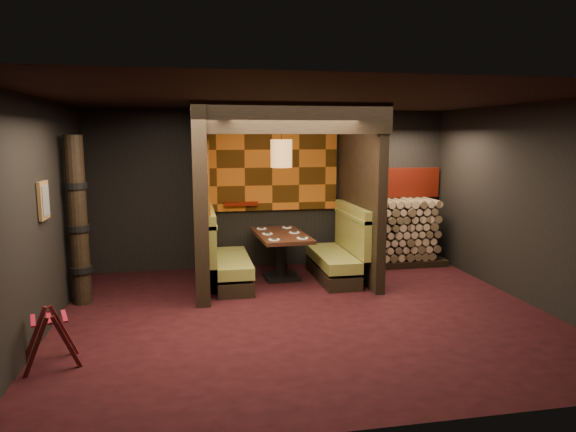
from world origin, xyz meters
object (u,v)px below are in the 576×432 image
Objects in this scene: booth_bench_right at (338,255)px; firewood_stack at (398,232)px; dining_table at (281,247)px; pendant_lamp at (281,153)px; luggage_rack at (50,336)px; booth_bench_left at (225,260)px; totem_column at (78,222)px.

firewood_stack is (1.35, 0.70, 0.21)m from booth_bench_right.
firewood_stack is (2.30, 0.52, 0.07)m from dining_table.
luggage_rack is at bearing -136.99° from pendant_lamp.
booth_bench_right is 1.95m from pendant_lamp.
firewood_stack reaches higher than dining_table.
booth_bench_left is 1.64× the size of pendant_lamp.
booth_bench_left and booth_bench_right have the same top height.
dining_table is 2.36m from firewood_stack.
booth_bench_right is at bearing -152.65° from firewood_stack.
firewood_stack is (2.30, 0.57, -1.49)m from pendant_lamp.
dining_table reaches higher than luggage_rack.
luggage_rack is (-3.90, -2.62, -0.09)m from booth_bench_right.
booth_bench_left is 2.30m from totem_column.
luggage_rack is 6.22m from firewood_stack.
pendant_lamp is at bearing 172.05° from booth_bench_right.
totem_column is (-3.98, -0.55, 0.79)m from booth_bench_right.
totem_column is (-0.08, 2.07, 0.87)m from luggage_rack.
booth_bench_left is at bearing -169.06° from dining_table.
pendant_lamp is 4.42m from luggage_rack.
firewood_stack is at bearing 12.17° from booth_bench_left.
totem_column is at bearing 92.23° from luggage_rack.
totem_column is (-3.03, -0.73, 0.65)m from dining_table.
totem_column is at bearing -165.25° from booth_bench_left.
firewood_stack is (5.33, 1.25, -0.57)m from totem_column.
pendant_lamp reaches higher than luggage_rack.
booth_bench_left is at bearing -172.01° from pendant_lamp.
dining_table is at bearing 90.00° from pendant_lamp.
booth_bench_right is 1.54m from firewood_stack.
firewood_stack is at bearing 13.85° from pendant_lamp.
totem_column is 5.51m from firewood_stack.
luggage_rack is at bearing -146.10° from booth_bench_right.
totem_column reaches higher than dining_table.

